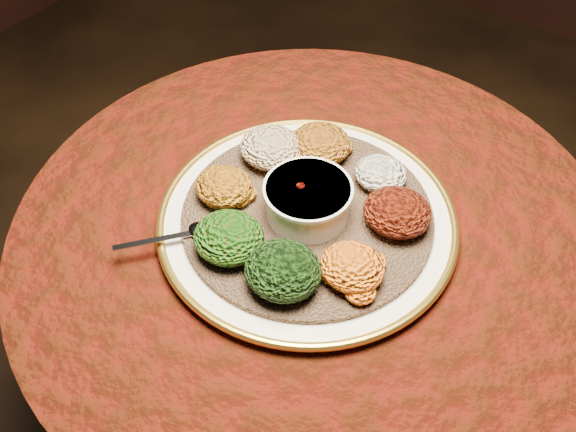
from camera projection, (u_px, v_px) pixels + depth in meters
The scene contains 13 objects.
table at pixel (311, 289), 1.15m from camera, with size 0.96×0.96×0.73m.
platter at pixel (307, 220), 1.00m from camera, with size 0.58×0.58×0.02m.
injera at pixel (307, 215), 0.99m from camera, with size 0.39×0.39×0.01m, color brown.
stew_bowl at pixel (308, 199), 0.97m from camera, with size 0.14×0.14×0.06m.
spoon at pixel (194, 232), 0.96m from camera, with size 0.11×0.12×0.01m.
portion_ayib at pixel (381, 173), 1.02m from camera, with size 0.08×0.08×0.04m, color white.
portion_kitfo at pixel (397, 212), 0.96m from camera, with size 0.10×0.10×0.05m, color black.
portion_tikil at pixel (352, 267), 0.89m from camera, with size 0.09×0.09×0.04m, color #A16E0D.
portion_gomen at pixel (283, 270), 0.88m from camera, with size 0.11×0.10×0.05m, color black.
portion_mixveg at pixel (229, 238), 0.93m from camera, with size 0.11×0.10×0.05m, color maroon.
portion_kik at pixel (224, 186), 1.00m from camera, with size 0.09×0.09×0.04m, color #A7640E.
portion_timatim at pixel (271, 147), 1.05m from camera, with size 0.11×0.10×0.05m, color maroon.
portion_shiro at pixel (321, 143), 1.06m from camera, with size 0.10×0.10×0.05m, color #8F5511.
Camera 1 is at (0.35, -0.56, 1.50)m, focal length 40.00 mm.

